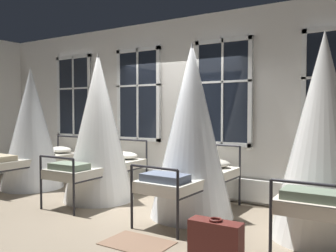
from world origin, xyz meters
name	(u,v)px	position (x,y,z in m)	size (l,w,h in m)	color
ground	(145,206)	(0.00, 0.00, 0.00)	(17.83, 17.83, 0.00)	gray
back_wall_with_windows	(180,107)	(0.00, 1.13, 1.65)	(9.67, 0.10, 3.30)	silver
window_bank	(177,135)	(0.00, 1.01, 1.12)	(6.60, 0.10, 2.75)	black
cot_first	(32,130)	(-2.80, -0.10, 1.18)	(1.25, 1.97, 2.45)	black
cot_second	(99,129)	(-0.95, -0.09, 1.26)	(1.25, 1.97, 2.60)	black
cot_third	(192,132)	(0.92, -0.07, 1.25)	(1.25, 1.97, 2.60)	black
cot_fourth	(323,139)	(2.73, -0.05, 1.24)	(1.25, 1.97, 2.57)	black
rug_third	(137,243)	(0.92, -1.42, 0.01)	(0.80, 0.56, 0.01)	brown
suitcase_dark	(216,242)	(1.94, -1.41, 0.22)	(0.57, 0.23, 0.47)	#5B231E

